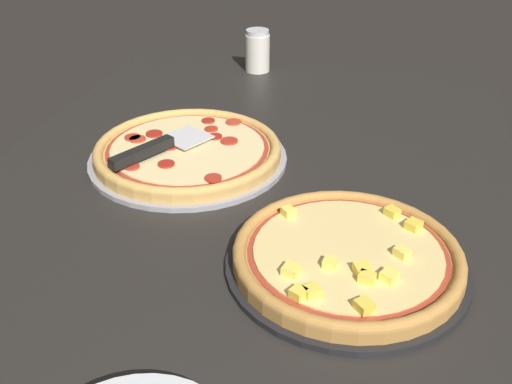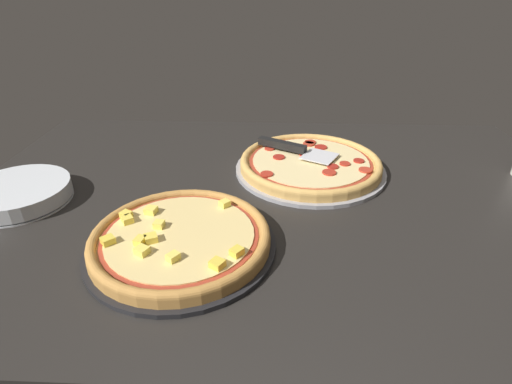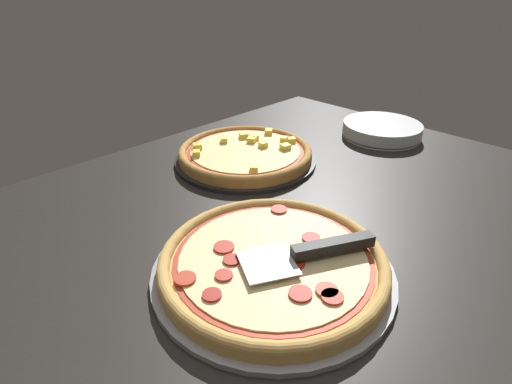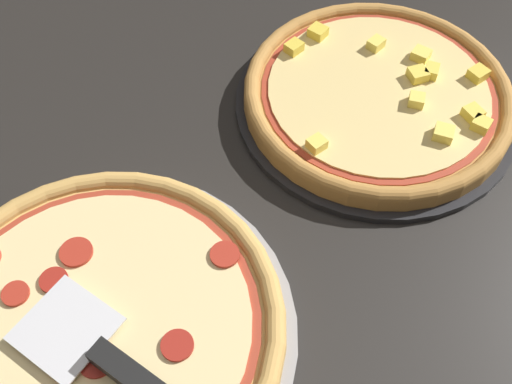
{
  "view_description": "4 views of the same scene",
  "coord_description": "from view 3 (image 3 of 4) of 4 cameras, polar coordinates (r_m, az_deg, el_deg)",
  "views": [
    {
      "loc": [
        92.46,
        26.52,
        56.56
      ],
      "look_at": [
        4.68,
        4.45,
        3.0
      ],
      "focal_mm": 42.0,
      "sensor_mm": 36.0,
      "label": 1
    },
    {
      "loc": [
        1.21,
        84.41,
        47.76
      ],
      "look_at": [
        4.68,
        4.45,
        3.0
      ],
      "focal_mm": 28.0,
      "sensor_mm": 36.0,
      "label": 2
    },
    {
      "loc": [
        -47.87,
        -47.8,
        44.25
      ],
      "look_at": [
        4.68,
        4.45,
        3.0
      ],
      "focal_mm": 28.0,
      "sensor_mm": 36.0,
      "label": 3
    },
    {
      "loc": [
        9.19,
        -34.38,
        58.42
      ],
      "look_at": [
        4.68,
        4.45,
        3.0
      ],
      "focal_mm": 42.0,
      "sensor_mm": 36.0,
      "label": 4
    }
  ],
  "objects": [
    {
      "name": "ground_plane",
      "position": [
        0.82,
        -0.1,
        -5.14
      ],
      "size": [
        153.13,
        103.81,
        3.6
      ],
      "primitive_type": "cube",
      "color": "black"
    },
    {
      "name": "pizza_pan_front",
      "position": [
        0.68,
        2.41,
        -11.06
      ],
      "size": [
        40.1,
        40.1,
        1.0
      ],
      "primitive_type": "cylinder",
      "color": "#939399",
      "rests_on": "ground_plane"
    },
    {
      "name": "pizza_front",
      "position": [
        0.67,
        2.44,
        -9.8
      ],
      "size": [
        37.7,
        37.7,
        2.84
      ],
      "color": "tan",
      "rests_on": "pizza_pan_front"
    },
    {
      "name": "pizza_pan_back",
      "position": [
        1.06,
        -1.52,
        4.69
      ],
      "size": [
        37.01,
        37.01,
        1.0
      ],
      "primitive_type": "cylinder",
      "color": "black",
      "rests_on": "ground_plane"
    },
    {
      "name": "pizza_back",
      "position": [
        1.05,
        -1.52,
        5.71
      ],
      "size": [
        34.79,
        34.79,
        3.65
      ],
      "color": "#B77F3D",
      "rests_on": "pizza_pan_back"
    },
    {
      "name": "serving_spatula",
      "position": [
        0.66,
        9.15,
        -8.06
      ],
      "size": [
        22.46,
        15.24,
        2.0
      ],
      "color": "silver",
      "rests_on": "pizza_front"
    },
    {
      "name": "plate_stack",
      "position": [
        1.28,
        17.52,
        8.47
      ],
      "size": [
        23.23,
        23.23,
        4.2
      ],
      "color": "silver",
      "rests_on": "ground_plane"
    }
  ]
}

